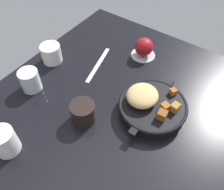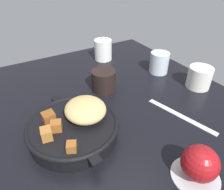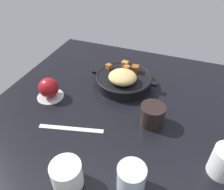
% 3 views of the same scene
% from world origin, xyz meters
% --- Properties ---
extents(ground_plane, '(0.95, 0.87, 0.02)m').
position_xyz_m(ground_plane, '(0.00, 0.00, -0.01)').
color(ground_plane, black).
extents(cast_iron_skillet, '(0.27, 0.23, 0.09)m').
position_xyz_m(cast_iron_skillet, '(0.04, -0.11, 0.03)').
color(cast_iron_skillet, black).
rests_on(cast_iron_skillet, ground_plane).
extents(saucer_plate, '(0.10, 0.10, 0.01)m').
position_xyz_m(saucer_plate, '(0.28, 0.06, 0.00)').
color(saucer_plate, '#B7BABF').
rests_on(saucer_plate, ground_plane).
extents(red_apple, '(0.08, 0.08, 0.08)m').
position_xyz_m(red_apple, '(0.28, 0.06, 0.04)').
color(red_apple, maroon).
rests_on(red_apple, saucer_plate).
extents(butter_knife, '(0.21, 0.07, 0.00)m').
position_xyz_m(butter_knife, '(0.13, 0.18, 0.00)').
color(butter_knife, silver).
rests_on(butter_knife, ground_plane).
extents(coffee_mug_dark, '(0.08, 0.08, 0.07)m').
position_xyz_m(coffee_mug_dark, '(-0.11, 0.06, 0.04)').
color(coffee_mug_dark, black).
rests_on(coffee_mug_dark, ground_plane).
extents(white_creamer_pitcher, '(0.07, 0.07, 0.09)m').
position_xyz_m(white_creamer_pitcher, '(-0.33, 0.17, 0.04)').
color(white_creamer_pitcher, white).
rests_on(white_creamer_pitcher, ground_plane).
extents(water_glass_short, '(0.07, 0.07, 0.08)m').
position_xyz_m(water_glass_short, '(-0.11, 0.30, 0.04)').
color(water_glass_short, silver).
rests_on(water_glass_short, ground_plane).
extents(ceramic_mug_white, '(0.08, 0.08, 0.07)m').
position_xyz_m(ceramic_mug_white, '(0.04, 0.35, 0.04)').
color(ceramic_mug_white, silver).
rests_on(ceramic_mug_white, ground_plane).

